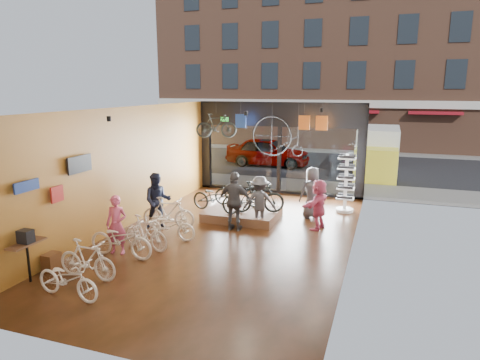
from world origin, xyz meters
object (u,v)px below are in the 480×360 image
at_px(customer_4, 312,193).
at_px(street_car, 268,152).
at_px(hung_bike, 216,126).
at_px(floor_bike_2, 121,239).
at_px(floor_bike_1, 87,260).
at_px(display_platform, 242,214).
at_px(penny_farthing, 280,138).
at_px(customer_5, 319,204).
at_px(floor_bike_0, 68,279).
at_px(display_bike_left, 215,198).
at_px(customer_2, 235,201).
at_px(display_bike_mid, 258,197).
at_px(customer_3, 259,201).
at_px(display_bike_right, 238,193).
at_px(floor_bike_5, 168,213).
at_px(sunglasses_rack, 346,183).
at_px(box_truck, 377,153).
at_px(customer_1, 158,201).
at_px(floor_bike_3, 145,233).
at_px(floor_bike_4, 169,225).
at_px(customer_0, 117,225).

bearing_deg(customer_4, street_car, -95.97).
bearing_deg(hung_bike, floor_bike_2, 159.61).
bearing_deg(street_car, floor_bike_1, 179.97).
xyz_separation_m(street_car, display_platform, (1.88, -10.07, -0.65)).
xyz_separation_m(floor_bike_1, penny_farthing, (2.48, 8.35, 2.03)).
distance_m(floor_bike_2, customer_5, 6.05).
bearing_deg(floor_bike_0, display_bike_left, -2.74).
bearing_deg(customer_4, customer_2, 15.62).
bearing_deg(display_bike_mid, floor_bike_0, 142.23).
distance_m(customer_2, customer_3, 0.88).
bearing_deg(floor_bike_2, display_bike_right, -18.45).
bearing_deg(floor_bike_2, floor_bike_5, -0.47).
bearing_deg(display_bike_left, sunglasses_rack, -46.42).
bearing_deg(display_bike_mid, box_truck, -39.38).
distance_m(floor_bike_5, display_bike_right, 2.71).
distance_m(box_truck, display_bike_right, 9.67).
height_order(floor_bike_5, display_bike_mid, display_bike_mid).
relative_size(customer_1, sunglasses_rack, 0.85).
bearing_deg(customer_1, display_bike_right, 22.93).
height_order(floor_bike_1, display_bike_left, display_bike_left).
distance_m(display_bike_left, customer_4, 3.28).
height_order(floor_bike_1, penny_farthing, penny_farthing).
bearing_deg(customer_1, display_bike_mid, 4.54).
bearing_deg(floor_bike_2, floor_bike_0, -173.25).
relative_size(floor_bike_5, display_bike_mid, 0.96).
xyz_separation_m(floor_bike_3, customer_1, (-0.58, 1.73, 0.41)).
distance_m(floor_bike_0, floor_bike_3, 3.00).
bearing_deg(customer_1, sunglasses_rack, 8.44).
distance_m(street_car, customer_2, 11.45).
distance_m(floor_bike_2, display_bike_right, 4.97).
bearing_deg(sunglasses_rack, display_bike_right, -152.57).
height_order(display_platform, penny_farthing, penny_farthing).
distance_m(floor_bike_5, hung_bike, 4.68).
distance_m(floor_bike_2, floor_bike_4, 1.71).
bearing_deg(floor_bike_1, customer_4, -30.26).
relative_size(floor_bike_2, customer_5, 1.16).
bearing_deg(customer_0, display_bike_mid, 46.20).
distance_m(display_platform, display_bike_right, 0.82).
bearing_deg(customer_1, box_truck, 33.29).
height_order(floor_bike_2, customer_1, customer_1).
xyz_separation_m(floor_bike_0, floor_bike_2, (-0.25, 2.28, 0.06)).
bearing_deg(sunglasses_rack, floor_bike_1, -120.38).
bearing_deg(hung_bike, customer_3, -157.06).
xyz_separation_m(floor_bike_1, customer_3, (2.67, 5.04, 0.35)).
relative_size(floor_bike_5, customer_2, 0.91).
bearing_deg(display_bike_right, display_platform, -147.26).
bearing_deg(floor_bike_0, display_bike_mid, -13.79).
xyz_separation_m(customer_2, customer_4, (2.04, 2.08, -0.05)).
xyz_separation_m(floor_bike_0, customer_2, (1.84, 5.33, 0.50)).
xyz_separation_m(customer_3, customer_4, (1.43, 1.45, 0.06)).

